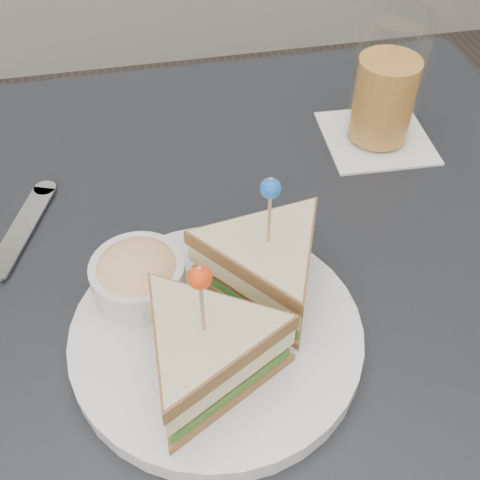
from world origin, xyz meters
name	(u,v)px	position (x,y,z in m)	size (l,w,h in m)	color
table	(232,335)	(0.00, 0.00, 0.67)	(0.80, 0.80, 0.75)	black
plate_meal	(223,310)	(-0.02, -0.05, 0.79)	(0.27, 0.26, 0.14)	silver
drink_set	(386,88)	(0.21, 0.19, 0.82)	(0.13, 0.13, 0.15)	white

